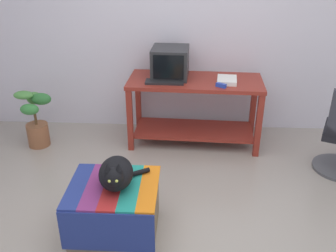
{
  "coord_description": "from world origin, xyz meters",
  "views": [
    {
      "loc": [
        0.08,
        -2.22,
        2.05
      ],
      "look_at": [
        -0.08,
        0.85,
        0.55
      ],
      "focal_mm": 40.03,
      "sensor_mm": 36.0,
      "label": 1
    }
  ],
  "objects_px": {
    "desk": "(195,100)",
    "potted_plant": "(36,119)",
    "keyboard": "(165,82)",
    "tv_monitor": "(170,63)",
    "stapler": "(221,85)",
    "cat": "(116,174)",
    "book": "(227,80)",
    "ottoman_with_blanket": "(115,209)"
  },
  "relations": [
    {
      "from": "desk",
      "to": "potted_plant",
      "type": "relative_size",
      "value": 2.26
    },
    {
      "from": "keyboard",
      "to": "potted_plant",
      "type": "distance_m",
      "value": 1.48
    },
    {
      "from": "tv_monitor",
      "to": "potted_plant",
      "type": "bearing_deg",
      "value": -167.5
    },
    {
      "from": "desk",
      "to": "stapler",
      "type": "bearing_deg",
      "value": -37.96
    },
    {
      "from": "cat",
      "to": "stapler",
      "type": "distance_m",
      "value": 1.58
    },
    {
      "from": "tv_monitor",
      "to": "book",
      "type": "bearing_deg",
      "value": -10.27
    },
    {
      "from": "desk",
      "to": "book",
      "type": "height_order",
      "value": "book"
    },
    {
      "from": "desk",
      "to": "potted_plant",
      "type": "distance_m",
      "value": 1.76
    },
    {
      "from": "desk",
      "to": "cat",
      "type": "bearing_deg",
      "value": -108.44
    },
    {
      "from": "ottoman_with_blanket",
      "to": "potted_plant",
      "type": "bearing_deg",
      "value": 129.21
    },
    {
      "from": "desk",
      "to": "book",
      "type": "relative_size",
      "value": 5.51
    },
    {
      "from": "potted_plant",
      "to": "ottoman_with_blanket",
      "type": "bearing_deg",
      "value": -50.79
    },
    {
      "from": "desk",
      "to": "potted_plant",
      "type": "bearing_deg",
      "value": -171.52
    },
    {
      "from": "cat",
      "to": "stapler",
      "type": "height_order",
      "value": "stapler"
    },
    {
      "from": "book",
      "to": "cat",
      "type": "distance_m",
      "value": 1.76
    },
    {
      "from": "desk",
      "to": "cat",
      "type": "distance_m",
      "value": 1.65
    },
    {
      "from": "desk",
      "to": "tv_monitor",
      "type": "bearing_deg",
      "value": 166.84
    },
    {
      "from": "book",
      "to": "potted_plant",
      "type": "distance_m",
      "value": 2.12
    },
    {
      "from": "ottoman_with_blanket",
      "to": "cat",
      "type": "distance_m",
      "value": 0.32
    },
    {
      "from": "book",
      "to": "desk",
      "type": "bearing_deg",
      "value": 174.95
    },
    {
      "from": "desk",
      "to": "ottoman_with_blanket",
      "type": "bearing_deg",
      "value": -109.35
    },
    {
      "from": "keyboard",
      "to": "potted_plant",
      "type": "height_order",
      "value": "keyboard"
    },
    {
      "from": "ottoman_with_blanket",
      "to": "keyboard",
      "type": "bearing_deg",
      "value": 77.96
    },
    {
      "from": "book",
      "to": "ottoman_with_blanket",
      "type": "bearing_deg",
      "value": -117.32
    },
    {
      "from": "tv_monitor",
      "to": "cat",
      "type": "height_order",
      "value": "tv_monitor"
    },
    {
      "from": "keyboard",
      "to": "stapler",
      "type": "bearing_deg",
      "value": -8.76
    },
    {
      "from": "stapler",
      "to": "desk",
      "type": "bearing_deg",
      "value": 85.58
    },
    {
      "from": "ottoman_with_blanket",
      "to": "cat",
      "type": "xyz_separation_m",
      "value": [
        0.03,
        0.0,
        0.32
      ]
    },
    {
      "from": "cat",
      "to": "stapler",
      "type": "bearing_deg",
      "value": 51.71
    },
    {
      "from": "desk",
      "to": "ottoman_with_blanket",
      "type": "xyz_separation_m",
      "value": [
        -0.62,
        -1.54,
        -0.29
      ]
    },
    {
      "from": "tv_monitor",
      "to": "potted_plant",
      "type": "distance_m",
      "value": 1.6
    },
    {
      "from": "tv_monitor",
      "to": "ottoman_with_blanket",
      "type": "bearing_deg",
      "value": -99.56
    },
    {
      "from": "desk",
      "to": "book",
      "type": "distance_m",
      "value": 0.42
    },
    {
      "from": "ottoman_with_blanket",
      "to": "cat",
      "type": "relative_size",
      "value": 1.61
    },
    {
      "from": "stapler",
      "to": "keyboard",
      "type": "bearing_deg",
      "value": 116.55
    },
    {
      "from": "desk",
      "to": "ottoman_with_blanket",
      "type": "distance_m",
      "value": 1.69
    },
    {
      "from": "book",
      "to": "potted_plant",
      "type": "bearing_deg",
      "value": -171.35
    },
    {
      "from": "tv_monitor",
      "to": "stapler",
      "type": "height_order",
      "value": "tv_monitor"
    },
    {
      "from": "stapler",
      "to": "tv_monitor",
      "type": "bearing_deg",
      "value": 96.86
    },
    {
      "from": "keyboard",
      "to": "ottoman_with_blanket",
      "type": "xyz_separation_m",
      "value": [
        -0.3,
        -1.42,
        -0.54
      ]
    },
    {
      "from": "ottoman_with_blanket",
      "to": "stapler",
      "type": "xyz_separation_m",
      "value": [
        0.88,
        1.32,
        0.55
      ]
    },
    {
      "from": "keyboard",
      "to": "stapler",
      "type": "relative_size",
      "value": 3.64
    }
  ]
}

